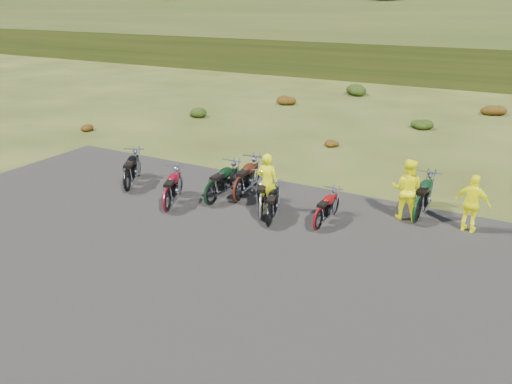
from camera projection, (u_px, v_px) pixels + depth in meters
The scene contains 22 objects.
ground at pixel (231, 224), 14.77m from camera, with size 300.00×300.00×0.00m, color #333D14.
gravel_pad at pixel (191, 252), 13.13m from camera, with size 20.00×12.00×0.04m, color black.
hill_slope at pixel (464, 58), 55.61m from camera, with size 300.00×46.00×3.00m, color #293712, non-canonical shape.
hill_plateau at pixel (504, 29), 104.63m from camera, with size 300.00×90.00×9.17m, color #293712.
shrub_0 at pixel (89, 126), 24.95m from camera, with size 0.77×0.77×0.45m, color #63270C.
shrub_1 at pixel (197, 111), 27.96m from camera, with size 1.03×1.03×0.61m, color #1C350D.
shrub_2 at pixel (285, 99), 30.96m from camera, with size 1.30×1.30×0.77m, color #63270C.
shrub_3 at pixel (357, 89), 33.96m from camera, with size 1.56×1.56×0.92m, color #1C350D.
shrub_4 at pixel (330, 141), 22.38m from camera, with size 0.77×0.77×0.45m, color #63270C.
shrub_5 at pixel (421, 123), 25.38m from camera, with size 1.03×1.03×0.61m, color #1C350D.
shrub_6 at pixel (493, 108), 28.38m from camera, with size 1.30×1.30×0.77m, color #63270C.
motorcycle_0 at pixel (128, 192), 17.17m from camera, with size 2.26×0.75×1.18m, color black, non-canonical shape.
motorcycle_1 at pixel (168, 212), 15.56m from camera, with size 2.15×0.72×1.13m, color maroon, non-canonical shape.
motorcycle_2 at pixel (212, 206), 16.05m from camera, with size 2.26×0.75×1.19m, color black, non-canonical shape.
motorcycle_3 at pixel (261, 219), 15.07m from camera, with size 2.22×0.74×1.16m, color silver, non-canonical shape.
motorcycle_4 at pixel (238, 202), 16.32m from camera, with size 2.32×0.77×1.22m, color #541B0E, non-canonical shape.
motorcycle_5 at pixel (269, 227), 14.53m from camera, with size 1.94×0.65×1.02m, color black, non-canonical shape.
motorcycle_6 at pixel (318, 231), 14.32m from camera, with size 1.87×0.62×0.98m, color #990B0E, non-canonical shape.
motorcycle_7 at pixel (415, 223), 14.79m from camera, with size 2.35×0.78×1.23m, color black, non-canonical shape.
person_middle at pixel (267, 183), 15.29m from camera, with size 0.68×0.44×1.86m, color #F3F30C.
person_right_a at pixel (407, 190), 14.76m from camera, with size 0.90×0.70×1.86m, color #F3F30C.
person_right_b at pixel (472, 205), 13.95m from camera, with size 0.99×0.41×1.69m, color #F3F30C.
Camera 1 is at (7.10, -11.40, 6.25)m, focal length 35.00 mm.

